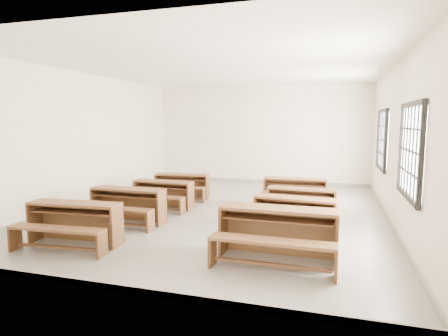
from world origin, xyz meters
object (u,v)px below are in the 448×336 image
(desk_set_2, at_px, (162,193))
(desk_set_6, at_px, (301,201))
(desk_set_1, at_px, (127,203))
(desk_set_5, at_px, (294,213))
(desk_set_4, at_px, (277,230))
(desk_set_3, at_px, (181,184))
(desk_set_0, at_px, (73,220))
(desk_set_7, at_px, (295,190))

(desk_set_2, bearing_deg, desk_set_6, 2.19)
(desk_set_1, bearing_deg, desk_set_5, 4.16)
(desk_set_4, bearing_deg, desk_set_3, 130.28)
(desk_set_0, distance_m, desk_set_4, 3.35)
(desk_set_2, xyz_separation_m, desk_set_3, (-0.03, 1.22, -0.00))
(desk_set_1, height_order, desk_set_2, desk_set_1)
(desk_set_3, relative_size, desk_set_5, 0.97)
(desk_set_2, xyz_separation_m, desk_set_6, (3.21, -0.01, -0.00))
(desk_set_4, bearing_deg, desk_set_5, 86.33)
(desk_set_1, bearing_deg, desk_set_4, -19.49)
(desk_set_1, xyz_separation_m, desk_set_4, (3.21, -1.20, 0.05))
(desk_set_2, relative_size, desk_set_6, 1.01)
(desk_set_1, relative_size, desk_set_3, 1.04)
(desk_set_1, relative_size, desk_set_4, 0.90)
(desk_set_6, bearing_deg, desk_set_5, -88.95)
(desk_set_3, xyz_separation_m, desk_set_5, (3.22, -2.39, 0.01))
(desk_set_5, bearing_deg, desk_set_2, 165.89)
(desk_set_4, relative_size, desk_set_6, 1.20)
(desk_set_1, xyz_separation_m, desk_set_3, (0.10, 2.57, -0.03))
(desk_set_1, relative_size, desk_set_7, 1.04)
(desk_set_4, height_order, desk_set_7, desk_set_4)
(desk_set_1, bearing_deg, desk_set_7, 39.90)
(desk_set_0, relative_size, desk_set_4, 0.93)
(desk_set_1, distance_m, desk_set_4, 3.43)
(desk_set_3, height_order, desk_set_4, desk_set_4)
(desk_set_3, distance_m, desk_set_7, 2.99)
(desk_set_4, bearing_deg, desk_set_6, 87.87)
(desk_set_7, bearing_deg, desk_set_0, -129.76)
(desk_set_5, distance_m, desk_set_6, 1.16)
(desk_set_1, height_order, desk_set_4, desk_set_4)
(desk_set_3, bearing_deg, desk_set_4, -56.89)
(desk_set_2, bearing_deg, desk_set_7, 23.49)
(desk_set_0, relative_size, desk_set_7, 1.08)
(desk_set_4, height_order, desk_set_5, desk_set_4)
(desk_set_0, bearing_deg, desk_set_5, 21.37)
(desk_set_5, bearing_deg, desk_set_3, 149.40)
(desk_set_5, bearing_deg, desk_set_0, -148.59)
(desk_set_6, bearing_deg, desk_set_2, -178.06)
(desk_set_5, height_order, desk_set_7, desk_set_7)
(desk_set_6, height_order, desk_set_7, desk_set_7)
(desk_set_4, height_order, desk_set_6, desk_set_4)
(desk_set_1, distance_m, desk_set_3, 2.57)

